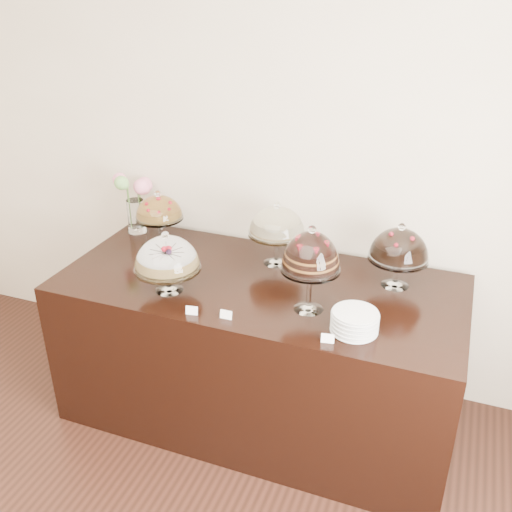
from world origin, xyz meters
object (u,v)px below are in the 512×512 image
(cake_stand_dark_choco, at_px, (399,247))
(flower_vase, at_px, (135,198))
(display_counter, at_px, (259,349))
(cake_stand_cheesecake, at_px, (277,224))
(cake_stand_fruit_tart, at_px, (159,210))
(plate_stack, at_px, (355,322))
(cake_stand_sugar_sponge, at_px, (167,256))
(cake_stand_choco_layer, at_px, (311,255))

(cake_stand_dark_choco, relative_size, flower_vase, 0.89)
(display_counter, xyz_separation_m, cake_stand_cheesecake, (0.01, 0.25, 0.70))
(cake_stand_fruit_tart, distance_m, flower_vase, 0.24)
(display_counter, xyz_separation_m, plate_stack, (0.58, -0.29, 0.50))
(cake_stand_sugar_sponge, distance_m, cake_stand_fruit_tart, 0.63)
(cake_stand_cheesecake, distance_m, cake_stand_fruit_tart, 0.77)
(cake_stand_sugar_sponge, bearing_deg, plate_stack, -2.22)
(cake_stand_choco_layer, distance_m, cake_stand_cheesecake, 0.53)
(cake_stand_dark_choco, distance_m, flower_vase, 1.69)
(cake_stand_cheesecake, relative_size, cake_stand_fruit_tart, 1.12)
(display_counter, distance_m, cake_stand_choco_layer, 0.84)
(cake_stand_choco_layer, height_order, flower_vase, cake_stand_choco_layer)
(cake_stand_cheesecake, distance_m, flower_vase, 1.00)
(display_counter, distance_m, cake_stand_fruit_tart, 1.04)
(cake_stand_choco_layer, relative_size, cake_stand_dark_choco, 1.25)
(display_counter, bearing_deg, flower_vase, 159.76)
(cake_stand_sugar_sponge, bearing_deg, cake_stand_choco_layer, 6.08)
(cake_stand_cheesecake, height_order, flower_vase, flower_vase)
(display_counter, xyz_separation_m, cake_stand_fruit_tart, (-0.76, 0.27, 0.66))
(display_counter, xyz_separation_m, cake_stand_sugar_sponge, (-0.42, -0.25, 0.65))
(cake_stand_sugar_sponge, bearing_deg, cake_stand_cheesecake, 49.54)
(cake_stand_choco_layer, distance_m, cake_stand_fruit_tart, 1.18)
(cake_stand_cheesecake, relative_size, flower_vase, 0.93)
(cake_stand_dark_choco, relative_size, cake_stand_fruit_tart, 1.08)
(cake_stand_choco_layer, height_order, plate_stack, cake_stand_choco_layer)
(display_counter, distance_m, cake_stand_cheesecake, 0.74)
(cake_stand_sugar_sponge, relative_size, cake_stand_fruit_tart, 1.04)
(cake_stand_cheesecake, bearing_deg, plate_stack, -43.42)
(display_counter, relative_size, cake_stand_dark_choco, 6.07)
(cake_stand_cheesecake, height_order, cake_stand_fruit_tart, cake_stand_cheesecake)
(cake_stand_choco_layer, distance_m, plate_stack, 0.38)
(cake_stand_sugar_sponge, bearing_deg, cake_stand_dark_choco, 23.27)
(cake_stand_dark_choco, xyz_separation_m, plate_stack, (-0.11, -0.52, -0.17))
(cake_stand_choco_layer, height_order, cake_stand_dark_choco, cake_stand_choco_layer)
(cake_stand_cheesecake, bearing_deg, cake_stand_dark_choco, -1.96)
(cake_stand_choco_layer, xyz_separation_m, flower_vase, (-1.31, 0.54, -0.07))
(display_counter, relative_size, cake_stand_fruit_tart, 6.55)
(display_counter, relative_size, flower_vase, 5.42)
(cake_stand_fruit_tart, xyz_separation_m, plate_stack, (1.34, -0.56, -0.16))
(plate_stack, bearing_deg, cake_stand_fruit_tart, 157.21)
(display_counter, xyz_separation_m, flower_vase, (-0.98, 0.36, 0.68))
(cake_stand_sugar_sponge, height_order, flower_vase, flower_vase)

